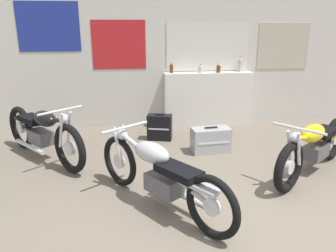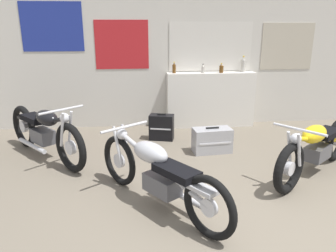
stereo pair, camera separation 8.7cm
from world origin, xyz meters
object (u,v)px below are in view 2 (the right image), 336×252
object	(u,v)px
motorcycle_silver	(158,173)
hard_case_black	(162,127)
motorcycle_black	(44,131)
bottle_center	(221,68)
bottle_right_center	(243,65)
hard_case_silver	(212,140)
bottle_leftmost	(174,68)
bottle_left_center	(203,69)
motorcycle_yellow	(316,147)

from	to	relation	value
motorcycle_silver	hard_case_black	xyz separation A→B (m)	(0.22, 2.19, -0.18)
motorcycle_black	motorcycle_silver	size ratio (longest dim) A/B	0.95
bottle_center	bottle_right_center	size ratio (longest dim) A/B	0.59
motorcycle_black	hard_case_silver	xyz separation A→B (m)	(2.52, -0.02, -0.22)
bottle_leftmost	bottle_right_center	distance (m)	1.33
bottle_left_center	motorcycle_black	bearing A→B (deg)	-153.08
bottle_center	motorcycle_black	bearing A→B (deg)	-156.04
bottle_leftmost	bottle_left_center	size ratio (longest dim) A/B	1.25
motorcycle_silver	hard_case_silver	size ratio (longest dim) A/B	2.80
bottle_leftmost	bottle_left_center	bearing A→B (deg)	-3.20
motorcycle_yellow	bottle_leftmost	bearing A→B (deg)	124.53
motorcycle_yellow	bottle_left_center	bearing A→B (deg)	114.70
bottle_right_center	hard_case_silver	bearing A→B (deg)	-122.16
bottle_center	bottle_right_center	distance (m)	0.45
bottle_left_center	motorcycle_yellow	distance (m)	2.62
bottle_center	motorcycle_silver	size ratio (longest dim) A/B	0.10
bottle_leftmost	hard_case_black	size ratio (longest dim) A/B	0.45
bottle_right_center	motorcycle_black	distance (m)	3.76
bottle_left_center	hard_case_black	bearing A→B (deg)	-140.73
motorcycle_yellow	hard_case_black	size ratio (longest dim) A/B	3.62
bottle_left_center	motorcycle_silver	world-z (taller)	bottle_left_center
motorcycle_yellow	bottle_right_center	bearing A→B (deg)	96.34
hard_case_black	motorcycle_black	bearing A→B (deg)	-160.12
motorcycle_yellow	hard_case_black	bearing A→B (deg)	139.82
bottle_center	motorcycle_black	xyz separation A→B (m)	(-2.97, -1.32, -0.71)
hard_case_silver	motorcycle_black	bearing A→B (deg)	179.55
bottle_leftmost	hard_case_silver	distance (m)	1.73
bottle_center	motorcycle_yellow	distance (m)	2.49
bottle_leftmost	bottle_left_center	world-z (taller)	bottle_leftmost
motorcycle_black	motorcycle_silver	bearing A→B (deg)	-44.73
bottle_leftmost	bottle_center	size ratio (longest dim) A/B	1.17
bottle_leftmost	motorcycle_silver	xyz separation A→B (m)	(-0.51, -2.91, -0.74)
bottle_center	motorcycle_yellow	size ratio (longest dim) A/B	0.11
hard_case_black	bottle_leftmost	bearing A→B (deg)	67.42
hard_case_black	bottle_right_center	bearing A→B (deg)	24.82
motorcycle_black	motorcycle_yellow	bearing A→B (deg)	-14.54
bottle_leftmost	bottle_right_center	world-z (taller)	bottle_right_center
bottle_center	motorcycle_yellow	world-z (taller)	bottle_center
bottle_right_center	hard_case_silver	world-z (taller)	bottle_right_center
hard_case_silver	bottle_leftmost	bearing A→B (deg)	107.66
bottle_right_center	hard_case_black	distance (m)	2.04
bottle_center	bottle_right_center	bearing A→B (deg)	10.10
motorcycle_black	hard_case_black	world-z (taller)	motorcycle_black
bottle_leftmost	motorcycle_black	xyz separation A→B (m)	(-2.08, -1.36, -0.73)
bottle_left_center	hard_case_black	xyz separation A→B (m)	(-0.84, -0.69, -0.90)
motorcycle_silver	hard_case_silver	xyz separation A→B (m)	(0.95, 1.53, -0.21)
bottle_center	hard_case_black	world-z (taller)	bottle_center
bottle_leftmost	motorcycle_silver	world-z (taller)	bottle_leftmost
bottle_center	hard_case_silver	size ratio (longest dim) A/B	0.29
bottle_leftmost	hard_case_silver	world-z (taller)	bottle_leftmost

